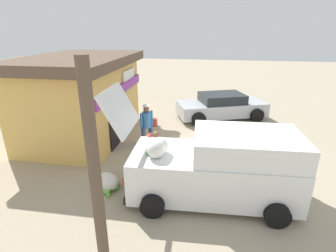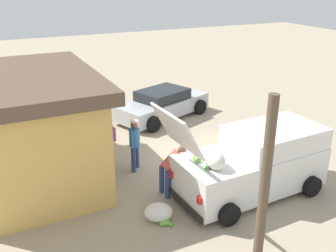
# 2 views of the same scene
# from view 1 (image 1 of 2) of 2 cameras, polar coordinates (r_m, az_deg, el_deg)

# --- Properties ---
(ground_plane) EXTENTS (60.00, 60.00, 0.00)m
(ground_plane) POSITION_cam_1_polar(r_m,az_deg,el_deg) (9.82, 8.11, -5.94)
(ground_plane) COLOR tan
(storefront_bar) EXTENTS (5.86, 3.89, 3.32)m
(storefront_bar) POSITION_cam_1_polar(r_m,az_deg,el_deg) (11.36, -18.19, 6.12)
(storefront_bar) COLOR #E0B259
(storefront_bar) RESTS_ON ground_plane
(delivery_van) EXTENTS (2.40, 4.97, 2.95)m
(delivery_van) POSITION_cam_1_polar(r_m,az_deg,el_deg) (7.09, 10.91, -8.54)
(delivery_van) COLOR white
(delivery_van) RESTS_ON ground_plane
(parked_sedan) EXTENTS (3.26, 4.69, 1.26)m
(parked_sedan) POSITION_cam_1_polar(r_m,az_deg,el_deg) (13.59, 11.52, 4.21)
(parked_sedan) COLOR #B2B7BC
(parked_sedan) RESTS_ON ground_plane
(vendor_standing) EXTENTS (0.48, 0.48, 1.70)m
(vendor_standing) POSITION_cam_1_polar(r_m,az_deg,el_deg) (9.85, -4.65, 0.50)
(vendor_standing) COLOR navy
(vendor_standing) RESTS_ON ground_plane
(customer_bending) EXTENTS (0.57, 0.79, 1.43)m
(customer_bending) POSITION_cam_1_polar(r_m,az_deg,el_deg) (8.16, -4.95, -4.66)
(customer_bending) COLOR navy
(customer_bending) RESTS_ON ground_plane
(unloaded_banana_pile) EXTENTS (0.85, 0.89, 0.48)m
(unloaded_banana_pile) POSITION_cam_1_polar(r_m,az_deg,el_deg) (7.85, -12.97, -11.79)
(unloaded_banana_pile) COLOR silver
(unloaded_banana_pile) RESTS_ON ground_plane
(paint_bucket) EXTENTS (0.34, 0.34, 0.33)m
(paint_bucket) POSITION_cam_1_polar(r_m,az_deg,el_deg) (12.38, -3.09, 0.82)
(paint_bucket) COLOR #BF3F33
(paint_bucket) RESTS_ON ground_plane
(utility_pole) EXTENTS (0.20, 0.20, 4.03)m
(utility_pole) POSITION_cam_1_polar(r_m,az_deg,el_deg) (4.47, -15.40, -11.91)
(utility_pole) COLOR brown
(utility_pole) RESTS_ON ground_plane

